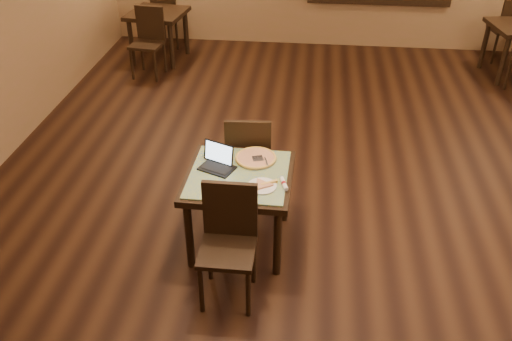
# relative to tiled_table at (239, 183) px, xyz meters

# --- Properties ---
(ground) EXTENTS (10.00, 10.00, 0.00)m
(ground) POSITION_rel_tiled_table_xyz_m (1.09, 0.38, -0.66)
(ground) COLOR black
(ground) RESTS_ON ground
(tiled_table) EXTENTS (0.93, 0.93, 0.76)m
(tiled_table) POSITION_rel_tiled_table_xyz_m (0.00, 0.00, 0.00)
(tiled_table) COLOR black
(tiled_table) RESTS_ON ground
(chair_main_near) EXTENTS (0.44, 0.44, 1.01)m
(chair_main_near) POSITION_rel_tiled_table_xyz_m (-0.00, -0.61, -0.09)
(chair_main_near) COLOR black
(chair_main_near) RESTS_ON ground
(chair_main_far) EXTENTS (0.47, 0.47, 1.01)m
(chair_main_far) POSITION_rel_tiled_table_xyz_m (0.01, 0.61, -0.09)
(chair_main_far) COLOR black
(chair_main_far) RESTS_ON ground
(laptop) EXTENTS (0.35, 0.33, 0.20)m
(laptop) POSITION_rel_tiled_table_xyz_m (-0.20, 0.10, 0.16)
(laptop) COLOR black
(laptop) RESTS_ON tiled_table
(plate) EXTENTS (0.25, 0.25, 0.01)m
(plate) POSITION_rel_tiled_table_xyz_m (0.22, -0.18, 0.11)
(plate) COLOR white
(plate) RESTS_ON tiled_table
(pizza_slice) EXTENTS (0.26, 0.26, 0.02)m
(pizza_slice) POSITION_rel_tiled_table_xyz_m (0.22, -0.18, 0.13)
(pizza_slice) COLOR beige
(pizza_slice) RESTS_ON plate
(pizza_pan) EXTENTS (0.36, 0.36, 0.01)m
(pizza_pan) POSITION_rel_tiled_table_xyz_m (0.12, 0.24, 0.11)
(pizza_pan) COLOR silver
(pizza_pan) RESTS_ON tiled_table
(pizza_whole) EXTENTS (0.37, 0.37, 0.03)m
(pizza_whole) POSITION_rel_tiled_table_xyz_m (0.12, 0.24, 0.12)
(pizza_whole) COLOR beige
(pizza_whole) RESTS_ON pizza_pan
(spatula) EXTENTS (0.15, 0.24, 0.01)m
(spatula) POSITION_rel_tiled_table_xyz_m (0.14, 0.22, 0.13)
(spatula) COLOR silver
(spatula) RESTS_ON pizza_whole
(napkin_roll) EXTENTS (0.09, 0.17, 0.04)m
(napkin_roll) POSITION_rel_tiled_table_xyz_m (0.40, -0.14, 0.12)
(napkin_roll) COLOR white
(napkin_roll) RESTS_ON tiled_table
(other_table_a_chair_far) EXTENTS (0.51, 0.51, 1.03)m
(other_table_a_chair_far) POSITION_rel_tiled_table_xyz_m (3.62, 4.91, -0.08)
(other_table_a_chair_far) COLOR black
(other_table_a_chair_far) RESTS_ON ground
(other_table_b) EXTENTS (0.94, 0.94, 0.79)m
(other_table_b) POSITION_rel_tiled_table_xyz_m (-1.91, 4.38, -0.01)
(other_table_b) COLOR black
(other_table_b) RESTS_ON ground
(other_table_b_chair_near) EXTENTS (0.49, 0.49, 1.02)m
(other_table_b_chair_near) POSITION_rel_tiled_table_xyz_m (-1.90, 3.79, -0.09)
(other_table_b_chair_near) COLOR black
(other_table_b_chair_near) RESTS_ON ground
(other_table_b_chair_far) EXTENTS (0.49, 0.49, 1.02)m
(other_table_b_chair_far) POSITION_rel_tiled_table_xyz_m (-1.92, 4.98, -0.09)
(other_table_b_chair_far) COLOR black
(other_table_b_chair_far) RESTS_ON ground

